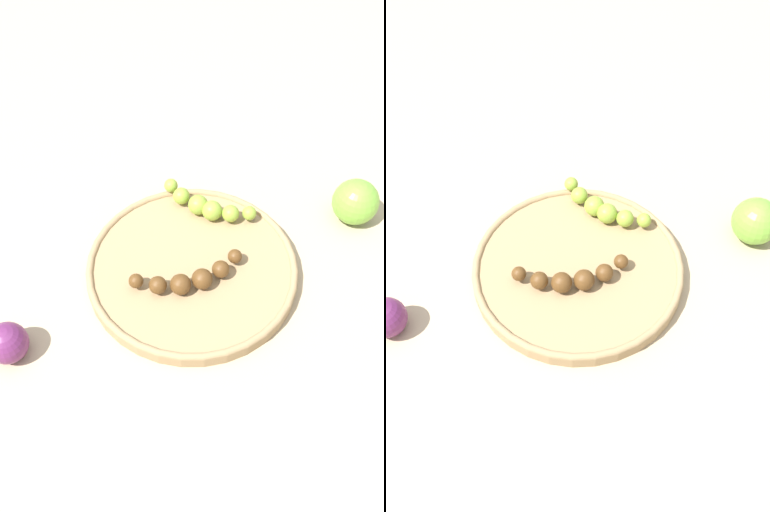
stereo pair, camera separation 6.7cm
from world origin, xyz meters
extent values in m
plane|color=tan|center=(0.00, 0.00, 0.00)|extent=(2.40, 2.40, 0.00)
cylinder|color=#A08259|center=(0.00, 0.00, 0.01)|extent=(0.29, 0.29, 0.02)
torus|color=#A08259|center=(0.00, 0.00, 0.02)|extent=(0.29, 0.29, 0.01)
sphere|color=#593819|center=(-0.04, 0.07, 0.03)|extent=(0.02, 0.02, 0.02)
sphere|color=#593819|center=(-0.05, 0.04, 0.03)|extent=(0.02, 0.02, 0.02)
sphere|color=#593819|center=(-0.04, 0.01, 0.03)|extent=(0.03, 0.03, 0.03)
sphere|color=#593819|center=(-0.03, -0.02, 0.03)|extent=(0.03, 0.03, 0.03)
sphere|color=#593819|center=(-0.01, -0.04, 0.03)|extent=(0.02, 0.02, 0.02)
sphere|color=#593819|center=(0.01, -0.06, 0.03)|extent=(0.02, 0.02, 0.02)
sphere|color=#8CAD38|center=(0.13, 0.04, 0.03)|extent=(0.02, 0.02, 0.02)
sphere|color=#8CAD38|center=(0.11, 0.03, 0.03)|extent=(0.03, 0.03, 0.03)
sphere|color=#8CAD38|center=(0.10, 0.00, 0.03)|extent=(0.03, 0.03, 0.03)
sphere|color=#8CAD38|center=(0.09, -0.02, 0.03)|extent=(0.03, 0.03, 0.03)
sphere|color=#8CAD38|center=(0.09, -0.05, 0.03)|extent=(0.03, 0.03, 0.03)
sphere|color=#8CAD38|center=(0.09, -0.07, 0.03)|extent=(0.02, 0.02, 0.02)
sphere|color=#662659|center=(-0.14, 0.21, 0.03)|extent=(0.05, 0.05, 0.05)
sphere|color=#72B238|center=(0.13, -0.23, 0.03)|extent=(0.07, 0.07, 0.07)
camera|label=1|loc=(-0.44, -0.04, 0.60)|focal=37.31mm
camera|label=2|loc=(-0.42, -0.11, 0.60)|focal=37.31mm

